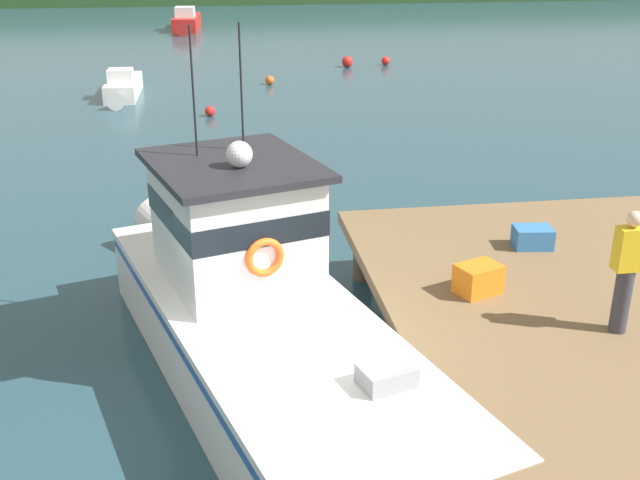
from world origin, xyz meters
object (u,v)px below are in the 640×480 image
main_fishing_boat (254,309)px  mooring_buoy_inshore (210,111)px  mooring_buoy_outer (347,62)px  deckhand_by_the_boat (627,270)px  mooring_buoy_channel_marker (386,61)px  moored_boat_mid_harbor (186,22)px  crate_single_by_cleat (478,279)px  crate_stack_near_edge (533,237)px  moored_boat_off_the_point (123,87)px  mooring_buoy_spare_mooring (270,80)px

main_fishing_boat → mooring_buoy_inshore: (-0.41, 16.52, -0.83)m
main_fishing_boat → mooring_buoy_outer: main_fishing_boat is taller
deckhand_by_the_boat → mooring_buoy_channel_marker: (3.37, 27.60, -1.86)m
main_fishing_boat → mooring_buoy_inshore: main_fishing_boat is taller
deckhand_by_the_boat → moored_boat_mid_harbor: bearing=98.1°
crate_single_by_cleat → crate_stack_near_edge: (1.43, 1.48, -0.04)m
crate_stack_near_edge → mooring_buoy_inshore: size_ratio=1.68×
mooring_buoy_outer → crate_stack_near_edge: bearing=-93.4°
main_fishing_boat → moored_boat_mid_harbor: (-1.51, 40.74, -0.50)m
moored_boat_off_the_point → mooring_buoy_spare_mooring: size_ratio=12.05×
mooring_buoy_spare_mooring → mooring_buoy_outer: mooring_buoy_outer is taller
mooring_buoy_channel_marker → mooring_buoy_inshore: 12.59m
mooring_buoy_spare_mooring → main_fishing_boat: bearing=-95.5°
mooring_buoy_channel_marker → moored_boat_mid_harbor: bearing=122.5°
crate_single_by_cleat → mooring_buoy_inshore: size_ratio=1.68×
crate_single_by_cleat → deckhand_by_the_boat: 2.04m
deckhand_by_the_boat → mooring_buoy_channel_marker: size_ratio=4.05×
crate_stack_near_edge → moored_boat_off_the_point: (-8.22, 19.02, -0.98)m
crate_single_by_cleat → deckhand_by_the_boat: (1.40, -1.33, 0.65)m
mooring_buoy_spare_mooring → mooring_buoy_inshore: size_ratio=1.03×
crate_single_by_cleat → mooring_buoy_spare_mooring: bearing=92.7°
mooring_buoy_inshore → mooring_buoy_channel_marker: bearing=48.5°
crate_single_by_cleat → mooring_buoy_outer: size_ratio=1.17×
mooring_buoy_inshore → deckhand_by_the_boat: bearing=-74.7°
mooring_buoy_channel_marker → crate_stack_near_edge: bearing=-97.7°
mooring_buoy_outer → moored_boat_off_the_point: bearing=-150.6°
deckhand_by_the_boat → moored_boat_off_the_point: 23.37m
crate_single_by_cleat → deckhand_by_the_boat: bearing=-43.4°
moored_boat_mid_harbor → mooring_buoy_outer: 16.90m
mooring_buoy_spare_mooring → moored_boat_mid_harbor: bearing=100.9°
moored_boat_off_the_point → mooring_buoy_outer: 11.09m
crate_stack_near_edge → mooring_buoy_spare_mooring: crate_stack_near_edge is taller
moored_boat_off_the_point → mooring_buoy_spare_mooring: bearing=17.0°
crate_stack_near_edge → mooring_buoy_spare_mooring: 20.95m
moored_boat_off_the_point → mooring_buoy_channel_marker: moored_boat_off_the_point is taller
deckhand_by_the_boat → crate_stack_near_edge: bearing=89.4°
mooring_buoy_channel_marker → moored_boat_off_the_point: bearing=-153.4°
mooring_buoy_spare_mooring → crate_single_by_cleat: bearing=-87.3°
crate_stack_near_edge → mooring_buoy_inshore: crate_stack_near_edge is taller
mooring_buoy_outer → main_fishing_boat: bearing=-103.3°
deckhand_by_the_boat → main_fishing_boat: bearing=160.0°
mooring_buoy_channel_marker → deckhand_by_the_boat: bearing=-97.0°
main_fishing_boat → mooring_buoy_inshore: 16.54m
mooring_buoy_channel_marker → mooring_buoy_spare_mooring: bearing=-145.3°
deckhand_by_the_boat → mooring_buoy_inshore: 18.93m
crate_stack_near_edge → moored_boat_off_the_point: crate_stack_near_edge is taller
moored_boat_mid_harbor → crate_single_by_cleat: bearing=-83.5°
crate_stack_near_edge → moored_boat_mid_harbor: 40.07m
crate_single_by_cleat → mooring_buoy_inshore: crate_single_by_cleat is taller
mooring_buoy_channel_marker → crate_single_by_cleat: bearing=-100.3°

